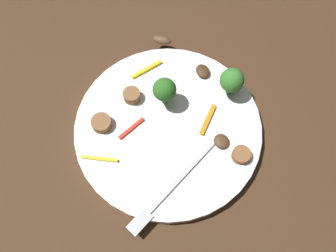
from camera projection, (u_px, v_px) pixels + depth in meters
name	position (u px, v px, depth m)	size (l,w,h in m)	color
ground_plane	(168.00, 131.00, 0.53)	(1.40, 1.40, 0.00)	#422B19
plate	(168.00, 128.00, 0.52)	(0.28, 0.28, 0.02)	white
fork	(169.00, 190.00, 0.47)	(0.18, 0.02, 0.00)	silver
broccoli_floret_0	(165.00, 90.00, 0.50)	(0.03, 0.03, 0.05)	#347525
broccoli_floret_1	(232.00, 81.00, 0.51)	(0.04, 0.04, 0.05)	#408630
sausage_slice_0	(241.00, 155.00, 0.49)	(0.03, 0.03, 0.01)	brown
sausage_slice_1	(132.00, 95.00, 0.53)	(0.03, 0.03, 0.02)	brown
sausage_slice_2	(101.00, 123.00, 0.51)	(0.03, 0.03, 0.01)	brown
mushroom_0	(222.00, 141.00, 0.50)	(0.02, 0.02, 0.01)	#4C331E
mushroom_1	(162.00, 40.00, 0.57)	(0.03, 0.02, 0.01)	brown
mushroom_2	(203.00, 71.00, 0.55)	(0.03, 0.02, 0.01)	#422B19
pepper_strip_0	(208.00, 120.00, 0.52)	(0.05, 0.01, 0.00)	orange
pepper_strip_1	(147.00, 69.00, 0.55)	(0.06, 0.01, 0.00)	yellow
pepper_strip_2	(100.00, 159.00, 0.49)	(0.05, 0.00, 0.00)	yellow
pepper_strip_3	(131.00, 128.00, 0.51)	(0.05, 0.01, 0.00)	red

